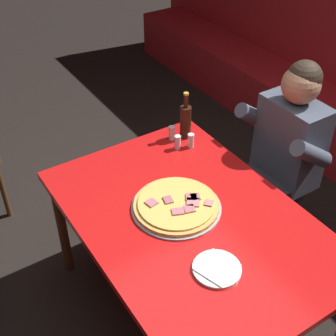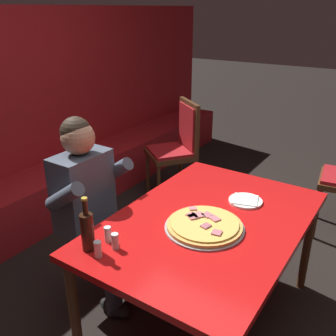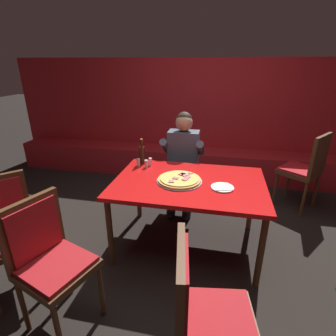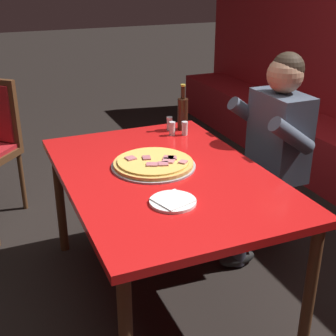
{
  "view_description": "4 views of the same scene",
  "coord_description": "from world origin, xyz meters",
  "px_view_note": "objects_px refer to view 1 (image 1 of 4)",
  "views": [
    {
      "loc": [
        1.3,
        -0.97,
        2.31
      ],
      "look_at": [
        -0.23,
        0.01,
        0.9
      ],
      "focal_mm": 50.0,
      "sensor_mm": 36.0,
      "label": 1
    },
    {
      "loc": [
        -1.67,
        -0.84,
        1.87
      ],
      "look_at": [
        0.02,
        0.29,
        1.0
      ],
      "focal_mm": 40.0,
      "sensor_mm": 36.0,
      "label": 2
    },
    {
      "loc": [
        0.27,
        -2.31,
        1.83
      ],
      "look_at": [
        -0.24,
        0.15,
        0.81
      ],
      "focal_mm": 28.0,
      "sensor_mm": 36.0,
      "label": 3
    },
    {
      "loc": [
        2.01,
        -0.82,
        1.72
      ],
      "look_at": [
        -0.0,
        0.02,
        0.77
      ],
      "focal_mm": 50.0,
      "sensor_mm": 36.0,
      "label": 4
    }
  ],
  "objects_px": {
    "main_dining_table": "(191,228)",
    "shaker_oregano": "(191,141)",
    "beer_bottle": "(185,121)",
    "shaker_black_pepper": "(178,143)",
    "shaker_red_pepper_flakes": "(172,134)",
    "diner_seated_blue_shirt": "(277,157)",
    "pizza": "(176,205)",
    "plate_white_paper": "(217,269)"
  },
  "relations": [
    {
      "from": "main_dining_table",
      "to": "shaker_oregano",
      "type": "relative_size",
      "value": 16.97
    },
    {
      "from": "beer_bottle",
      "to": "shaker_black_pepper",
      "type": "relative_size",
      "value": 3.4
    },
    {
      "from": "main_dining_table",
      "to": "shaker_red_pepper_flakes",
      "type": "relative_size",
      "value": 16.97
    },
    {
      "from": "main_dining_table",
      "to": "diner_seated_blue_shirt",
      "type": "bearing_deg",
      "value": 103.66
    },
    {
      "from": "pizza",
      "to": "plate_white_paper",
      "type": "height_order",
      "value": "pizza"
    },
    {
      "from": "diner_seated_blue_shirt",
      "to": "shaker_oregano",
      "type": "bearing_deg",
      "value": -126.95
    },
    {
      "from": "shaker_oregano",
      "to": "diner_seated_blue_shirt",
      "type": "height_order",
      "value": "diner_seated_blue_shirt"
    },
    {
      "from": "plate_white_paper",
      "to": "diner_seated_blue_shirt",
      "type": "xyz_separation_m",
      "value": [
        -0.5,
        0.83,
        -0.05
      ]
    },
    {
      "from": "diner_seated_blue_shirt",
      "to": "shaker_black_pepper",
      "type": "bearing_deg",
      "value": -124.73
    },
    {
      "from": "pizza",
      "to": "shaker_oregano",
      "type": "bearing_deg",
      "value": 137.44
    },
    {
      "from": "shaker_black_pepper",
      "to": "shaker_red_pepper_flakes",
      "type": "relative_size",
      "value": 1.0
    },
    {
      "from": "beer_bottle",
      "to": "shaker_black_pepper",
      "type": "bearing_deg",
      "value": -53.46
    },
    {
      "from": "shaker_oregano",
      "to": "shaker_red_pepper_flakes",
      "type": "height_order",
      "value": "same"
    },
    {
      "from": "main_dining_table",
      "to": "diner_seated_blue_shirt",
      "type": "xyz_separation_m",
      "value": [
        -0.18,
        0.73,
        0.02
      ]
    },
    {
      "from": "beer_bottle",
      "to": "shaker_red_pepper_flakes",
      "type": "height_order",
      "value": "beer_bottle"
    },
    {
      "from": "diner_seated_blue_shirt",
      "to": "main_dining_table",
      "type": "bearing_deg",
      "value": -76.34
    },
    {
      "from": "plate_white_paper",
      "to": "beer_bottle",
      "type": "bearing_deg",
      "value": 153.13
    },
    {
      "from": "plate_white_paper",
      "to": "shaker_red_pepper_flakes",
      "type": "bearing_deg",
      "value": 157.86
    },
    {
      "from": "plate_white_paper",
      "to": "shaker_black_pepper",
      "type": "xyz_separation_m",
      "value": [
        -0.83,
        0.35,
        0.03
      ]
    },
    {
      "from": "pizza",
      "to": "shaker_red_pepper_flakes",
      "type": "xyz_separation_m",
      "value": [
        -0.51,
        0.31,
        0.02
      ]
    },
    {
      "from": "shaker_red_pepper_flakes",
      "to": "beer_bottle",
      "type": "bearing_deg",
      "value": 76.43
    },
    {
      "from": "pizza",
      "to": "diner_seated_blue_shirt",
      "type": "relative_size",
      "value": 0.35
    },
    {
      "from": "main_dining_table",
      "to": "shaker_red_pepper_flakes",
      "type": "height_order",
      "value": "shaker_red_pepper_flakes"
    },
    {
      "from": "main_dining_table",
      "to": "beer_bottle",
      "type": "relative_size",
      "value": 5.0
    },
    {
      "from": "pizza",
      "to": "diner_seated_blue_shirt",
      "type": "distance_m",
      "value": 0.77
    },
    {
      "from": "plate_white_paper",
      "to": "shaker_red_pepper_flakes",
      "type": "height_order",
      "value": "shaker_red_pepper_flakes"
    },
    {
      "from": "main_dining_table",
      "to": "pizza",
      "type": "relative_size",
      "value": 3.3
    },
    {
      "from": "pizza",
      "to": "shaker_red_pepper_flakes",
      "type": "height_order",
      "value": "shaker_red_pepper_flakes"
    },
    {
      "from": "shaker_oregano",
      "to": "main_dining_table",
      "type": "bearing_deg",
      "value": -34.75
    },
    {
      "from": "pizza",
      "to": "plate_white_paper",
      "type": "distance_m",
      "value": 0.42
    },
    {
      "from": "main_dining_table",
      "to": "shaker_black_pepper",
      "type": "bearing_deg",
      "value": 152.79
    },
    {
      "from": "beer_bottle",
      "to": "shaker_red_pepper_flakes",
      "type": "bearing_deg",
      "value": -103.57
    },
    {
      "from": "pizza",
      "to": "shaker_oregano",
      "type": "xyz_separation_m",
      "value": [
        -0.39,
        0.36,
        0.02
      ]
    },
    {
      "from": "pizza",
      "to": "shaker_oregano",
      "type": "distance_m",
      "value": 0.53
    },
    {
      "from": "main_dining_table",
      "to": "shaker_red_pepper_flakes",
      "type": "xyz_separation_m",
      "value": [
        -0.61,
        0.28,
        0.11
      ]
    },
    {
      "from": "main_dining_table",
      "to": "plate_white_paper",
      "type": "height_order",
      "value": "plate_white_paper"
    },
    {
      "from": "shaker_black_pepper",
      "to": "pizza",
      "type": "bearing_deg",
      "value": -34.41
    },
    {
      "from": "beer_bottle",
      "to": "shaker_oregano",
      "type": "distance_m",
      "value": 0.13
    },
    {
      "from": "plate_white_paper",
      "to": "shaker_red_pepper_flakes",
      "type": "distance_m",
      "value": 1.0
    },
    {
      "from": "main_dining_table",
      "to": "shaker_oregano",
      "type": "distance_m",
      "value": 0.59
    },
    {
      "from": "pizza",
      "to": "beer_bottle",
      "type": "bearing_deg",
      "value": 141.66
    },
    {
      "from": "plate_white_paper",
      "to": "beer_bottle",
      "type": "height_order",
      "value": "beer_bottle"
    }
  ]
}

